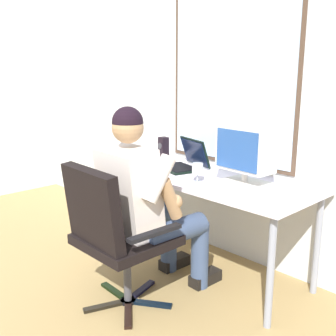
{
  "coord_description": "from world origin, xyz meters",
  "views": [
    {
      "loc": [
        1.99,
        0.14,
        1.46
      ],
      "look_at": [
        0.1,
        1.95,
        0.83
      ],
      "focal_mm": 44.03,
      "sensor_mm": 36.0,
      "label": 1
    }
  ],
  "objects_px": {
    "desk": "(205,184)",
    "crt_monitor": "(246,151)",
    "office_chair": "(112,229)",
    "cd_case": "(139,164)",
    "wine_glass": "(198,169)",
    "desk_speaker": "(163,149)",
    "person_seated": "(147,201)",
    "laptop": "(186,161)"
  },
  "relations": [
    {
      "from": "office_chair",
      "to": "crt_monitor",
      "type": "bearing_deg",
      "value": 66.93
    },
    {
      "from": "crt_monitor",
      "to": "desk_speaker",
      "type": "relative_size",
      "value": 1.97
    },
    {
      "from": "cd_case",
      "to": "office_chair",
      "type": "bearing_deg",
      "value": -50.73
    },
    {
      "from": "desk",
      "to": "crt_monitor",
      "type": "height_order",
      "value": "crt_monitor"
    },
    {
      "from": "desk",
      "to": "crt_monitor",
      "type": "distance_m",
      "value": 0.44
    },
    {
      "from": "person_seated",
      "to": "wine_glass",
      "type": "height_order",
      "value": "person_seated"
    },
    {
      "from": "laptop",
      "to": "wine_glass",
      "type": "height_order",
      "value": "laptop"
    },
    {
      "from": "desk_speaker",
      "to": "cd_case",
      "type": "distance_m",
      "value": 0.27
    },
    {
      "from": "person_seated",
      "to": "wine_glass",
      "type": "distance_m",
      "value": 0.41
    },
    {
      "from": "desk",
      "to": "crt_monitor",
      "type": "xyz_separation_m",
      "value": [
        0.33,
        0.02,
        0.29
      ]
    },
    {
      "from": "crt_monitor",
      "to": "office_chair",
      "type": "bearing_deg",
      "value": -113.07
    },
    {
      "from": "crt_monitor",
      "to": "wine_glass",
      "type": "relative_size",
      "value": 2.97
    },
    {
      "from": "desk",
      "to": "desk_speaker",
      "type": "height_order",
      "value": "desk_speaker"
    },
    {
      "from": "person_seated",
      "to": "desk",
      "type": "bearing_deg",
      "value": 88.55
    },
    {
      "from": "wine_glass",
      "to": "cd_case",
      "type": "bearing_deg",
      "value": 176.52
    },
    {
      "from": "laptop",
      "to": "desk_speaker",
      "type": "bearing_deg",
      "value": 168.56
    },
    {
      "from": "desk",
      "to": "cd_case",
      "type": "relative_size",
      "value": 10.32
    },
    {
      "from": "crt_monitor",
      "to": "wine_glass",
      "type": "bearing_deg",
      "value": -142.86
    },
    {
      "from": "office_chair",
      "to": "cd_case",
      "type": "relative_size",
      "value": 5.92
    },
    {
      "from": "person_seated",
      "to": "wine_glass",
      "type": "xyz_separation_m",
      "value": [
        0.09,
        0.37,
        0.16
      ]
    },
    {
      "from": "desk_speaker",
      "to": "cd_case",
      "type": "bearing_deg",
      "value": -92.15
    },
    {
      "from": "person_seated",
      "to": "cd_case",
      "type": "distance_m",
      "value": 0.7
    },
    {
      "from": "desk",
      "to": "wine_glass",
      "type": "bearing_deg",
      "value": -64.27
    },
    {
      "from": "person_seated",
      "to": "crt_monitor",
      "type": "height_order",
      "value": "person_seated"
    },
    {
      "from": "desk",
      "to": "person_seated",
      "type": "xyz_separation_m",
      "value": [
        -0.01,
        -0.54,
        -0.01
      ]
    },
    {
      "from": "laptop",
      "to": "cd_case",
      "type": "height_order",
      "value": "laptop"
    },
    {
      "from": "desk",
      "to": "cd_case",
      "type": "distance_m",
      "value": 0.59
    },
    {
      "from": "crt_monitor",
      "to": "desk_speaker",
      "type": "xyz_separation_m",
      "value": [
        -0.89,
        0.11,
        -0.13
      ]
    },
    {
      "from": "person_seated",
      "to": "cd_case",
      "type": "xyz_separation_m",
      "value": [
        -0.56,
        0.41,
        0.08
      ]
    },
    {
      "from": "crt_monitor",
      "to": "wine_glass",
      "type": "distance_m",
      "value": 0.34
    },
    {
      "from": "person_seated",
      "to": "wine_glass",
      "type": "relative_size",
      "value": 9.64
    },
    {
      "from": "person_seated",
      "to": "desk_speaker",
      "type": "bearing_deg",
      "value": 129.79
    },
    {
      "from": "crt_monitor",
      "to": "desk_speaker",
      "type": "bearing_deg",
      "value": 173.22
    },
    {
      "from": "office_chair",
      "to": "cd_case",
      "type": "height_order",
      "value": "office_chair"
    },
    {
      "from": "person_seated",
      "to": "laptop",
      "type": "relative_size",
      "value": 3.19
    },
    {
      "from": "laptop",
      "to": "desk_speaker",
      "type": "relative_size",
      "value": 2.0
    },
    {
      "from": "person_seated",
      "to": "laptop",
      "type": "height_order",
      "value": "person_seated"
    },
    {
      "from": "crt_monitor",
      "to": "cd_case",
      "type": "xyz_separation_m",
      "value": [
        -0.9,
        -0.15,
        -0.22
      ]
    },
    {
      "from": "person_seated",
      "to": "laptop",
      "type": "distance_m",
      "value": 0.66
    },
    {
      "from": "wine_glass",
      "to": "desk_speaker",
      "type": "relative_size",
      "value": 0.66
    },
    {
      "from": "office_chair",
      "to": "wine_glass",
      "type": "distance_m",
      "value": 0.7
    },
    {
      "from": "desk",
      "to": "wine_glass",
      "type": "distance_m",
      "value": 0.24
    }
  ]
}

